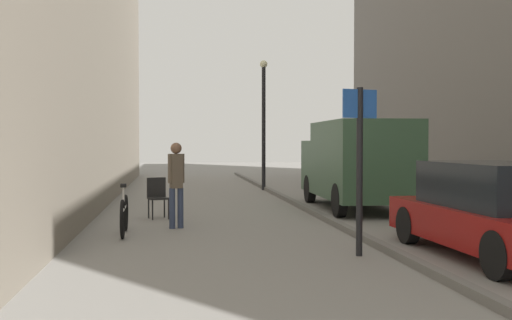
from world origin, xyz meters
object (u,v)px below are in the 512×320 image
object	(u,v)px
street_sign_post	(360,156)
cafe_chair_near_window	(158,195)
bicycle_leaning	(124,215)
delivery_van	(356,162)
parked_car	(497,211)
lamp_post	(264,116)
pedestrian_main_foreground	(176,179)

from	to	relation	value
street_sign_post	cafe_chair_near_window	bearing A→B (deg)	-73.52
bicycle_leaning	cafe_chair_near_window	size ratio (longest dim) A/B	1.88
delivery_van	parked_car	distance (m)	6.88
lamp_post	street_sign_post	bearing A→B (deg)	-91.95
lamp_post	cafe_chair_near_window	world-z (taller)	lamp_post
street_sign_post	bicycle_leaning	bearing A→B (deg)	-51.08
street_sign_post	delivery_van	bearing A→B (deg)	-122.24
lamp_post	bicycle_leaning	world-z (taller)	lamp_post
street_sign_post	parked_car	bearing A→B (deg)	152.96
pedestrian_main_foreground	cafe_chair_near_window	xyz separation A→B (m)	(-0.42, 1.70, -0.46)
street_sign_post	bicycle_leaning	world-z (taller)	street_sign_post
street_sign_post	bicycle_leaning	distance (m)	4.78
delivery_van	pedestrian_main_foreground	bearing A→B (deg)	-145.82
delivery_van	cafe_chair_near_window	world-z (taller)	delivery_van
cafe_chair_near_window	lamp_post	bearing A→B (deg)	-130.56
cafe_chair_near_window	street_sign_post	bearing A→B (deg)	106.20
delivery_van	bicycle_leaning	size ratio (longest dim) A/B	2.92
parked_car	lamp_post	world-z (taller)	lamp_post
lamp_post	bicycle_leaning	size ratio (longest dim) A/B	2.69
delivery_van	bicycle_leaning	world-z (taller)	delivery_van
delivery_van	cafe_chair_near_window	xyz separation A→B (m)	(-5.14, -1.32, -0.69)
pedestrian_main_foreground	lamp_post	bearing A→B (deg)	54.09
lamp_post	cafe_chair_near_window	size ratio (longest dim) A/B	5.06
parked_car	delivery_van	bearing A→B (deg)	89.51
parked_car	lamp_post	distance (m)	13.72
pedestrian_main_foreground	lamp_post	xyz separation A→B (m)	(3.23, 9.63, 1.71)
bicycle_leaning	cafe_chair_near_window	bearing A→B (deg)	75.81
bicycle_leaning	parked_car	bearing A→B (deg)	-29.29
street_sign_post	lamp_post	xyz separation A→B (m)	(0.44, 13.06, 1.18)
pedestrian_main_foreground	delivery_van	distance (m)	5.61
street_sign_post	cafe_chair_near_window	world-z (taller)	street_sign_post
bicycle_leaning	pedestrian_main_foreground	bearing A→B (deg)	35.50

